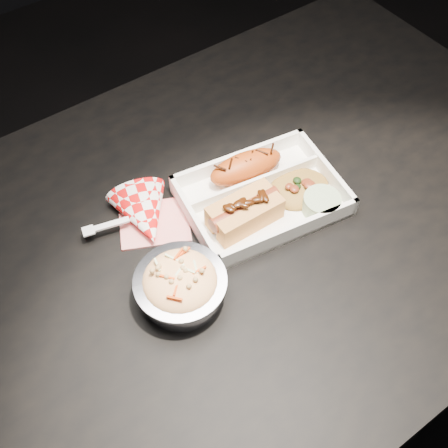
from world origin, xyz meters
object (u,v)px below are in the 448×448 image
Objects in this scene: food_tray at (261,198)px; hotdog at (245,211)px; fried_pastry at (246,167)px; dining_table at (246,246)px; napkin_fork at (145,216)px; foil_coleslaw_cup at (180,285)px.

food_tray is 0.06m from hotdog.
food_tray is 2.11× the size of fried_pastry.
food_tray is 2.28× the size of hotdog.
food_tray is 0.06m from fried_pastry.
dining_table is 9.94× the size of hotdog.
napkin_fork reaches higher than fried_pastry.
napkin_fork is at bearing 174.03° from fried_pastry.
dining_table is 0.14m from fried_pastry.
fried_pastry is 0.25m from foil_coleslaw_cup.
food_tray is (0.03, 0.01, 0.10)m from dining_table.
fried_pastry is at bearing 56.61° from dining_table.
fried_pastry is 1.08× the size of hotdog.
napkin_fork is (0.03, 0.15, -0.02)m from foil_coleslaw_cup.
fried_pastry is 0.09m from hotdog.
hotdog reaches higher than food_tray.
dining_table is at bearing 20.83° from foil_coleslaw_cup.
napkin_fork is at bearing 166.39° from food_tray.
foil_coleslaw_cup is at bearing -159.17° from dining_table.
dining_table is 4.36× the size of food_tray.
napkin_fork is at bearing 79.83° from foil_coleslaw_cup.
hotdog is (-0.05, -0.02, 0.02)m from food_tray.
dining_table is at bearing -123.39° from fried_pastry.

